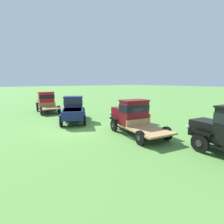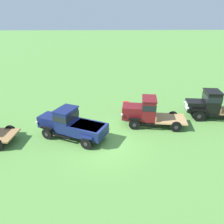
{
  "view_description": "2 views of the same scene",
  "coord_description": "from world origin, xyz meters",
  "px_view_note": "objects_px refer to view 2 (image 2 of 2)",
  "views": [
    {
      "loc": [
        11.74,
        -4.96,
        3.38
      ],
      "look_at": [
        0.76,
        3.01,
        1.0
      ],
      "focal_mm": 28.0,
      "sensor_mm": 36.0,
      "label": 1
    },
    {
      "loc": [
        0.2,
        -12.39,
        7.87
      ],
      "look_at": [
        0.76,
        3.01,
        1.0
      ],
      "focal_mm": 35.0,
      "sensor_mm": 36.0,
      "label": 2
    }
  ],
  "objects_px": {
    "vintage_truck_midrow_center": "(146,111)",
    "vintage_truck_far_side": "(209,104)",
    "vintage_truck_second_in_line": "(71,124)",
    "oil_drum_beside_row": "(126,106)"
  },
  "relations": [
    {
      "from": "vintage_truck_midrow_center",
      "to": "oil_drum_beside_row",
      "type": "relative_size",
      "value": 6.32
    },
    {
      "from": "vintage_truck_second_in_line",
      "to": "oil_drum_beside_row",
      "type": "distance_m",
      "value": 6.21
    },
    {
      "from": "vintage_truck_second_in_line",
      "to": "vintage_truck_midrow_center",
      "type": "distance_m",
      "value": 5.76
    },
    {
      "from": "vintage_truck_midrow_center",
      "to": "oil_drum_beside_row",
      "type": "bearing_deg",
      "value": 114.37
    },
    {
      "from": "vintage_truck_far_side",
      "to": "oil_drum_beside_row",
      "type": "distance_m",
      "value": 6.87
    },
    {
      "from": "vintage_truck_second_in_line",
      "to": "oil_drum_beside_row",
      "type": "relative_size",
      "value": 6.38
    },
    {
      "from": "vintage_truck_midrow_center",
      "to": "vintage_truck_far_side",
      "type": "relative_size",
      "value": 1.08
    },
    {
      "from": "oil_drum_beside_row",
      "to": "vintage_truck_far_side",
      "type": "bearing_deg",
      "value": -13.78
    },
    {
      "from": "vintage_truck_midrow_center",
      "to": "oil_drum_beside_row",
      "type": "height_order",
      "value": "vintage_truck_midrow_center"
    },
    {
      "from": "vintage_truck_midrow_center",
      "to": "vintage_truck_far_side",
      "type": "distance_m",
      "value": 5.5
    }
  ]
}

